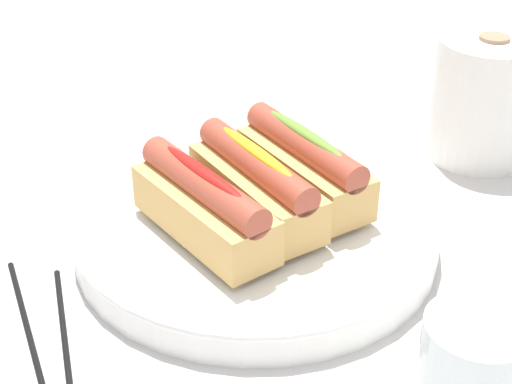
# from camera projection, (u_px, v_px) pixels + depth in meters

# --- Properties ---
(ground_plane) EXTENTS (2.40, 2.40, 0.00)m
(ground_plane) POSITION_uv_depth(u_px,v_px,m) (259.00, 232.00, 0.71)
(ground_plane) COLOR beige
(serving_bowl) EXTENTS (0.32, 0.32, 0.03)m
(serving_bowl) POSITION_uv_depth(u_px,v_px,m) (256.00, 226.00, 0.68)
(serving_bowl) COLOR white
(serving_bowl) RESTS_ON ground_plane
(hotdog_front) EXTENTS (0.15, 0.06, 0.06)m
(hotdog_front) POSITION_uv_depth(u_px,v_px,m) (204.00, 205.00, 0.63)
(hotdog_front) COLOR tan
(hotdog_front) RESTS_ON serving_bowl
(hotdog_back) EXTENTS (0.16, 0.07, 0.06)m
(hotdog_back) POSITION_uv_depth(u_px,v_px,m) (256.00, 184.00, 0.66)
(hotdog_back) COLOR tan
(hotdog_back) RESTS_ON serving_bowl
(hotdog_side) EXTENTS (0.16, 0.07, 0.06)m
(hotdog_side) POSITION_uv_depth(u_px,v_px,m) (304.00, 165.00, 0.69)
(hotdog_side) COLOR tan
(hotdog_side) RESTS_ON serving_bowl
(water_glass) EXTENTS (0.07, 0.07, 0.09)m
(water_glass) POSITION_uv_depth(u_px,v_px,m) (469.00, 382.00, 0.49)
(water_glass) COLOR white
(water_glass) RESTS_ON ground_plane
(paper_towel_roll) EXTENTS (0.11, 0.11, 0.13)m
(paper_towel_roll) POSITION_uv_depth(u_px,v_px,m) (485.00, 99.00, 0.81)
(paper_towel_roll) COLOR white
(paper_towel_roll) RESTS_ON ground_plane
(chopstick_near) EXTENTS (0.20, 0.10, 0.01)m
(chopstick_near) POSITION_uv_depth(u_px,v_px,m) (66.00, 357.00, 0.56)
(chopstick_near) COLOR black
(chopstick_near) RESTS_ON ground_plane
(chopstick_far) EXTENTS (0.21, 0.07, 0.01)m
(chopstick_far) POSITION_uv_depth(u_px,v_px,m) (32.00, 343.00, 0.57)
(chopstick_far) COLOR black
(chopstick_far) RESTS_ON ground_plane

